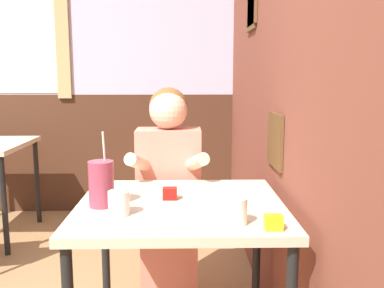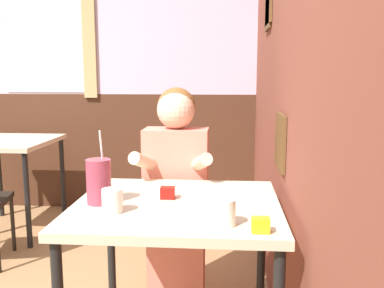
% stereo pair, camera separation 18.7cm
% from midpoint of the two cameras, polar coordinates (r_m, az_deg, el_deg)
% --- Properties ---
extents(brick_wall_right, '(0.08, 4.68, 2.70)m').
position_cam_midpoint_polar(brick_wall_right, '(2.62, 7.50, 10.68)').
color(brick_wall_right, brown).
rests_on(brick_wall_right, ground_plane).
extents(back_wall, '(5.72, 0.09, 2.70)m').
position_cam_midpoint_polar(back_wall, '(4.09, -15.83, 9.96)').
color(back_wall, silver).
rests_on(back_wall, ground_plane).
extents(main_table, '(0.84, 0.77, 0.76)m').
position_cam_midpoint_polar(main_table, '(1.80, -4.54, -10.34)').
color(main_table, beige).
rests_on(main_table, ground_plane).
extents(person_seated, '(0.42, 0.40, 1.22)m').
position_cam_midpoint_polar(person_seated, '(2.33, -5.40, -6.82)').
color(person_seated, '#EA7F6B').
rests_on(person_seated, ground_plane).
extents(cocktail_pitcher, '(0.10, 0.10, 0.30)m').
position_cam_midpoint_polar(cocktail_pitcher, '(1.76, -15.02, -5.17)').
color(cocktail_pitcher, '#99384C').
rests_on(cocktail_pitcher, main_table).
extents(glass_near_pitcher, '(0.08, 0.08, 0.09)m').
position_cam_midpoint_polar(glass_near_pitcher, '(1.52, 2.32, -8.97)').
color(glass_near_pitcher, silver).
rests_on(glass_near_pitcher, main_table).
extents(glass_center, '(0.08, 0.08, 0.09)m').
position_cam_midpoint_polar(glass_center, '(1.65, -12.98, -7.72)').
color(glass_center, silver).
rests_on(glass_center, main_table).
extents(condiment_ketchup, '(0.06, 0.04, 0.05)m').
position_cam_midpoint_polar(condiment_ketchup, '(1.82, -5.93, -6.62)').
color(condiment_ketchup, '#B7140F').
rests_on(condiment_ketchup, main_table).
extents(condiment_mustard, '(0.06, 0.04, 0.05)m').
position_cam_midpoint_polar(condiment_mustard, '(1.48, 7.23, -10.40)').
color(condiment_mustard, yellow).
rests_on(condiment_mustard, main_table).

